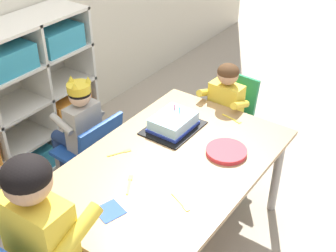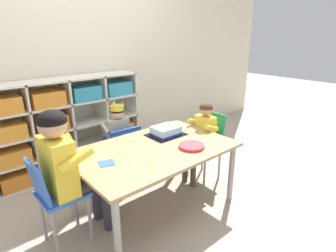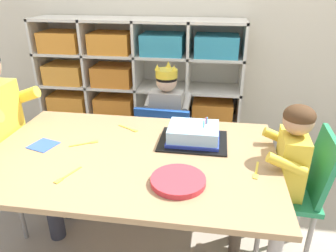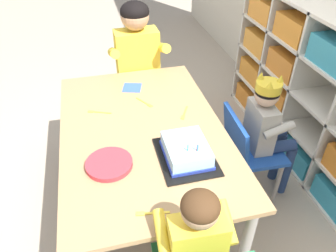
{
  "view_description": "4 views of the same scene",
  "coord_description": "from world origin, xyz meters",
  "px_view_note": "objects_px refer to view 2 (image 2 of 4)",
  "views": [
    {
      "loc": [
        -1.5,
        -1.06,
        2.03
      ],
      "look_at": [
        0.14,
        0.11,
        0.7
      ],
      "focal_mm": 48.23,
      "sensor_mm": 36.0,
      "label": 1
    },
    {
      "loc": [
        -1.29,
        -1.66,
        1.52
      ],
      "look_at": [
        0.19,
        0.04,
        0.73
      ],
      "focal_mm": 29.0,
      "sensor_mm": 36.0,
      "label": 2
    },
    {
      "loc": [
        0.36,
        -1.25,
        1.32
      ],
      "look_at": [
        0.15,
        0.12,
        0.68
      ],
      "focal_mm": 34.22,
      "sensor_mm": 36.0,
      "label": 3
    },
    {
      "loc": [
        1.37,
        -0.2,
        1.65
      ],
      "look_at": [
        0.13,
        0.11,
        0.68
      ],
      "focal_mm": 34.54,
      "sensor_mm": 36.0,
      "label": 4
    }
  ],
  "objects_px": {
    "child_with_crown": "(116,130)",
    "fork_by_napkin": "(125,154)",
    "paper_plate_stack": "(192,146)",
    "classroom_chair_adult_side": "(55,194)",
    "fork_beside_plate_stack": "(150,165)",
    "classroom_chair_blue": "(122,146)",
    "adult_helper_seated": "(67,163)",
    "activity_table": "(154,155)",
    "guest_at_table_side": "(201,132)",
    "fork_at_table_front_edge": "(129,141)",
    "birthday_cake_on_tray": "(166,131)",
    "fork_near_child_seat": "(205,134)",
    "classroom_chair_guest_side": "(208,140)"
  },
  "relations": [
    {
      "from": "classroom_chair_guest_side",
      "to": "fork_by_napkin",
      "type": "distance_m",
      "value": 1.04
    },
    {
      "from": "fork_beside_plate_stack",
      "to": "fork_near_child_seat",
      "type": "height_order",
      "value": "same"
    },
    {
      "from": "activity_table",
      "to": "fork_beside_plate_stack",
      "type": "height_order",
      "value": "fork_beside_plate_stack"
    },
    {
      "from": "classroom_chair_blue",
      "to": "child_with_crown",
      "type": "relative_size",
      "value": 0.71
    },
    {
      "from": "birthday_cake_on_tray",
      "to": "classroom_chair_adult_side",
      "type": "bearing_deg",
      "value": -176.89
    },
    {
      "from": "fork_by_napkin",
      "to": "fork_beside_plate_stack",
      "type": "relative_size",
      "value": 0.94
    },
    {
      "from": "child_with_crown",
      "to": "birthday_cake_on_tray",
      "type": "height_order",
      "value": "child_with_crown"
    },
    {
      "from": "guest_at_table_side",
      "to": "fork_beside_plate_stack",
      "type": "distance_m",
      "value": 0.94
    },
    {
      "from": "paper_plate_stack",
      "to": "fork_by_napkin",
      "type": "relative_size",
      "value": 1.73
    },
    {
      "from": "classroom_chair_adult_side",
      "to": "classroom_chair_guest_side",
      "type": "xyz_separation_m",
      "value": [
        1.59,
        -0.04,
        -0.0
      ]
    },
    {
      "from": "classroom_chair_adult_side",
      "to": "paper_plate_stack",
      "type": "relative_size",
      "value": 3.23
    },
    {
      "from": "classroom_chair_adult_side",
      "to": "guest_at_table_side",
      "type": "bearing_deg",
      "value": -92.43
    },
    {
      "from": "classroom_chair_guest_side",
      "to": "fork_by_napkin",
      "type": "bearing_deg",
      "value": -86.47
    },
    {
      "from": "classroom_chair_adult_side",
      "to": "adult_helper_seated",
      "type": "xyz_separation_m",
      "value": [
        0.11,
        0.0,
        0.21
      ]
    },
    {
      "from": "adult_helper_seated",
      "to": "fork_near_child_seat",
      "type": "relative_size",
      "value": 7.59
    },
    {
      "from": "adult_helper_seated",
      "to": "fork_by_napkin",
      "type": "xyz_separation_m",
      "value": [
        0.45,
        -0.05,
        -0.05
      ]
    },
    {
      "from": "fork_beside_plate_stack",
      "to": "classroom_chair_guest_side",
      "type": "bearing_deg",
      "value": -51.12
    },
    {
      "from": "activity_table",
      "to": "paper_plate_stack",
      "type": "height_order",
      "value": "paper_plate_stack"
    },
    {
      "from": "classroom_chair_blue",
      "to": "classroom_chair_adult_side",
      "type": "relative_size",
      "value": 0.85
    },
    {
      "from": "classroom_chair_guest_side",
      "to": "activity_table",
      "type": "bearing_deg",
      "value": -81.81
    },
    {
      "from": "paper_plate_stack",
      "to": "fork_beside_plate_stack",
      "type": "xyz_separation_m",
      "value": [
        -0.46,
        -0.02,
        -0.01
      ]
    },
    {
      "from": "birthday_cake_on_tray",
      "to": "paper_plate_stack",
      "type": "bearing_deg",
      "value": -94.65
    },
    {
      "from": "child_with_crown",
      "to": "adult_helper_seated",
      "type": "bearing_deg",
      "value": 41.63
    },
    {
      "from": "fork_beside_plate_stack",
      "to": "fork_at_table_front_edge",
      "type": "relative_size",
      "value": 1.09
    },
    {
      "from": "fork_near_child_seat",
      "to": "child_with_crown",
      "type": "bearing_deg",
      "value": 42.21
    },
    {
      "from": "paper_plate_stack",
      "to": "fork_by_napkin",
      "type": "distance_m",
      "value": 0.56
    },
    {
      "from": "activity_table",
      "to": "paper_plate_stack",
      "type": "xyz_separation_m",
      "value": [
        0.24,
        -0.2,
        0.07
      ]
    },
    {
      "from": "adult_helper_seated",
      "to": "classroom_chair_guest_side",
      "type": "distance_m",
      "value": 1.49
    },
    {
      "from": "child_with_crown",
      "to": "fork_by_napkin",
      "type": "xyz_separation_m",
      "value": [
        -0.31,
        -0.66,
        0.06
      ]
    },
    {
      "from": "adult_helper_seated",
      "to": "fork_at_table_front_edge",
      "type": "height_order",
      "value": "adult_helper_seated"
    },
    {
      "from": "classroom_chair_guest_side",
      "to": "child_with_crown",
      "type": "bearing_deg",
      "value": -129.14
    },
    {
      "from": "classroom_chair_adult_side",
      "to": "classroom_chair_guest_side",
      "type": "height_order",
      "value": "classroom_chair_guest_side"
    },
    {
      "from": "fork_by_napkin",
      "to": "child_with_crown",
      "type": "bearing_deg",
      "value": -146.5
    },
    {
      "from": "classroom_chair_adult_side",
      "to": "birthday_cake_on_tray",
      "type": "bearing_deg",
      "value": -88.16
    },
    {
      "from": "classroom_chair_adult_side",
      "to": "adult_helper_seated",
      "type": "height_order",
      "value": "adult_helper_seated"
    },
    {
      "from": "activity_table",
      "to": "child_with_crown",
      "type": "height_order",
      "value": "child_with_crown"
    },
    {
      "from": "adult_helper_seated",
      "to": "classroom_chair_blue",
      "type": "bearing_deg",
      "value": -57.13
    },
    {
      "from": "paper_plate_stack",
      "to": "fork_at_table_front_edge",
      "type": "distance_m",
      "value": 0.56
    },
    {
      "from": "activity_table",
      "to": "child_with_crown",
      "type": "xyz_separation_m",
      "value": [
        0.06,
        0.72,
        0.01
      ]
    },
    {
      "from": "birthday_cake_on_tray",
      "to": "fork_beside_plate_stack",
      "type": "distance_m",
      "value": 0.62
    },
    {
      "from": "classroom_chair_blue",
      "to": "adult_helper_seated",
      "type": "xyz_separation_m",
      "value": [
        -0.76,
        -0.51,
        0.26
      ]
    },
    {
      "from": "birthday_cake_on_tray",
      "to": "fork_by_napkin",
      "type": "bearing_deg",
      "value": -168.89
    },
    {
      "from": "classroom_chair_blue",
      "to": "fork_by_napkin",
      "type": "distance_m",
      "value": 0.67
    },
    {
      "from": "classroom_chair_adult_side",
      "to": "fork_beside_plate_stack",
      "type": "bearing_deg",
      "value": -119.83
    },
    {
      "from": "guest_at_table_side",
      "to": "paper_plate_stack",
      "type": "height_order",
      "value": "guest_at_table_side"
    },
    {
      "from": "activity_table",
      "to": "fork_at_table_front_edge",
      "type": "bearing_deg",
      "value": 107.01
    },
    {
      "from": "classroom_chair_adult_side",
      "to": "fork_beside_plate_stack",
      "type": "xyz_separation_m",
      "value": [
        0.6,
        -0.33,
        0.16
      ]
    },
    {
      "from": "child_with_crown",
      "to": "guest_at_table_side",
      "type": "height_order",
      "value": "child_with_crown"
    },
    {
      "from": "classroom_chair_blue",
      "to": "guest_at_table_side",
      "type": "xyz_separation_m",
      "value": [
        0.62,
        -0.55,
        0.16
      ]
    },
    {
      "from": "activity_table",
      "to": "adult_helper_seated",
      "type": "distance_m",
      "value": 0.72
    }
  ]
}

